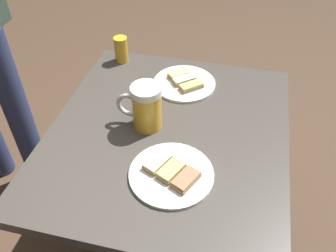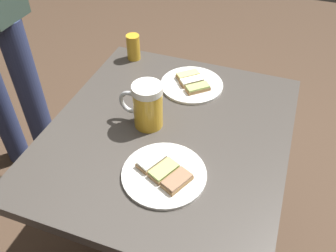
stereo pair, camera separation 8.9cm
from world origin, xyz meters
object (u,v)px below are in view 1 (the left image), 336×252
beer_mug (145,107)px  beer_glass_small (121,49)px  plate_near (185,83)px  plate_far (171,173)px

beer_mug → beer_glass_small: 0.40m
plate_near → beer_glass_small: beer_glass_small is taller
plate_near → plate_far: same height
plate_far → beer_glass_small: size_ratio=2.34×
beer_mug → plate_near: bearing=162.5°
plate_near → beer_mug: bearing=-17.5°
beer_mug → beer_glass_small: beer_mug is taller
plate_near → plate_far: size_ratio=0.96×
plate_far → beer_mug: size_ratio=1.58×
plate_far → beer_glass_small: bearing=-148.5°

